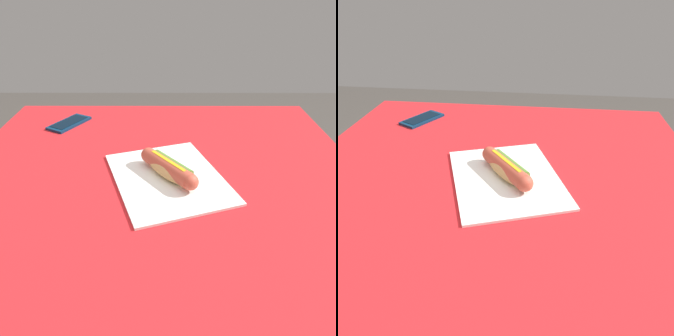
% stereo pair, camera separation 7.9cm
% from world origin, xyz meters
% --- Properties ---
extents(dining_table, '(1.15, 1.01, 0.72)m').
position_xyz_m(dining_table, '(0.00, 0.00, 0.61)').
color(dining_table, brown).
rests_on(dining_table, ground).
extents(paper_wrapper, '(0.37, 0.33, 0.01)m').
position_xyz_m(paper_wrapper, '(-0.07, 0.02, 0.73)').
color(paper_wrapper, white).
rests_on(paper_wrapper, dining_table).
extents(hot_dog, '(0.16, 0.13, 0.04)m').
position_xyz_m(hot_dog, '(-0.07, 0.02, 0.75)').
color(hot_dog, tan).
rests_on(hot_dog, paper_wrapper).
extents(cell_phone, '(0.15, 0.13, 0.01)m').
position_xyz_m(cell_phone, '(-0.40, -0.30, 0.73)').
color(cell_phone, '#0A2D4C').
rests_on(cell_phone, dining_table).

